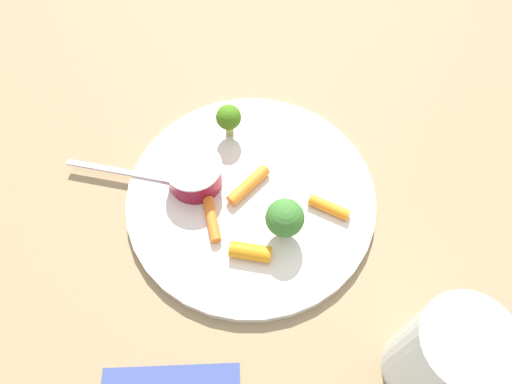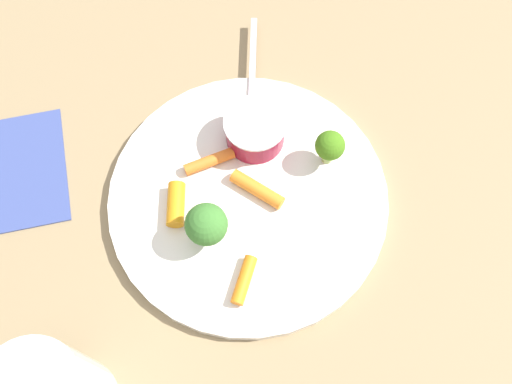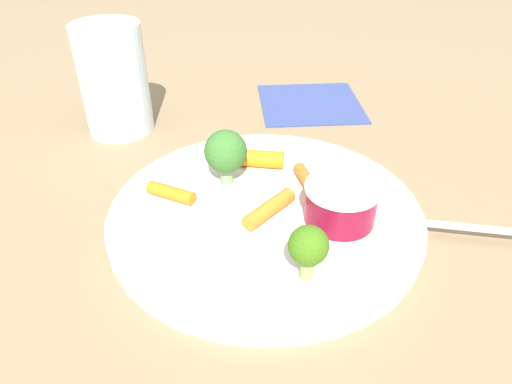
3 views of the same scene
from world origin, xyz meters
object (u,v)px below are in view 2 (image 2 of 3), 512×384
object	(u,v)px
carrot_stick_1	(244,280)
broccoli_floret_1	(331,148)
carrot_stick_0	(176,204)
sauce_cup	(255,130)
plate	(248,198)
napkin	(2,174)
broccoli_floret_0	(206,225)
fork	(252,82)
carrot_stick_3	(209,161)
carrot_stick_2	(258,191)

from	to	relation	value
carrot_stick_1	broccoli_floret_1	bearing A→B (deg)	-60.56
carrot_stick_0	sauce_cup	bearing A→B (deg)	-71.88
plate	sauce_cup	xyz separation A→B (m)	(0.05, -0.04, 0.02)
broccoli_floret_1	carrot_stick_1	world-z (taller)	broccoli_floret_1
broccoli_floret_1	napkin	distance (m)	0.33
broccoli_floret_0	fork	world-z (taller)	broccoli_floret_0
plate	napkin	distance (m)	0.25
carrot_stick_3	carrot_stick_1	bearing A→B (deg)	169.49
broccoli_floret_0	broccoli_floret_1	bearing A→B (deg)	-82.52
broccoli_floret_1	napkin	xyz separation A→B (m)	(0.14, 0.30, -0.04)
plate	napkin	bearing A→B (deg)	56.58
broccoli_floret_1	carrot_stick_0	distance (m)	0.16
sauce_cup	carrot_stick_3	world-z (taller)	sauce_cup
plate	carrot_stick_0	world-z (taller)	carrot_stick_0
plate	fork	world-z (taller)	fork
broccoli_floret_1	broccoli_floret_0	bearing A→B (deg)	97.48
carrot_stick_1	napkin	size ratio (longest dim) A/B	0.35
broccoli_floret_0	carrot_stick_3	world-z (taller)	broccoli_floret_0
sauce_cup	broccoli_floret_0	size ratio (longest dim) A/B	1.17
sauce_cup	napkin	distance (m)	0.26
plate	fork	size ratio (longest dim) A/B	1.89
carrot_stick_2	napkin	size ratio (longest dim) A/B	0.44
carrot_stick_2	napkin	distance (m)	0.26
broccoli_floret_0	fork	xyz separation A→B (m)	(0.14, -0.12, -0.03)
broccoli_floret_0	sauce_cup	bearing A→B (deg)	-49.53
carrot_stick_0	carrot_stick_2	distance (m)	0.08
carrot_stick_1	carrot_stick_2	xyz separation A→B (m)	(0.07, -0.05, 0.00)
sauce_cup	napkin	world-z (taller)	sauce_cup
napkin	sauce_cup	bearing A→B (deg)	-109.05
sauce_cup	carrot_stick_0	bearing A→B (deg)	108.12
broccoli_floret_0	carrot_stick_0	xyz separation A→B (m)	(0.04, 0.02, -0.02)
carrot_stick_0	carrot_stick_1	size ratio (longest dim) A/B	0.94
plate	broccoli_floret_1	bearing A→B (deg)	-91.16
sauce_cup	fork	bearing A→B (deg)	-24.04
plate	carrot_stick_3	size ratio (longest dim) A/B	5.36
broccoli_floret_0	fork	distance (m)	0.18
carrot_stick_1	carrot_stick_2	distance (m)	0.09
carrot_stick_3	napkin	bearing A→B (deg)	64.88
fork	carrot_stick_0	bearing A→B (deg)	126.18
carrot_stick_3	napkin	distance (m)	0.21
fork	carrot_stick_1	bearing A→B (deg)	151.36
napkin	carrot_stick_3	bearing A→B (deg)	-115.12
plate	fork	distance (m)	0.13
fork	carrot_stick_3	bearing A→B (deg)	129.35
carrot_stick_3	napkin	size ratio (longest dim) A/B	0.40
broccoli_floret_1	carrot_stick_3	bearing A→B (deg)	64.68
plate	carrot_stick_3	xyz separation A→B (m)	(0.05, 0.02, 0.01)
broccoli_floret_0	broccoli_floret_1	distance (m)	0.14
carrot_stick_1	carrot_stick_3	world-z (taller)	same
napkin	carrot_stick_1	bearing A→B (deg)	-141.80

